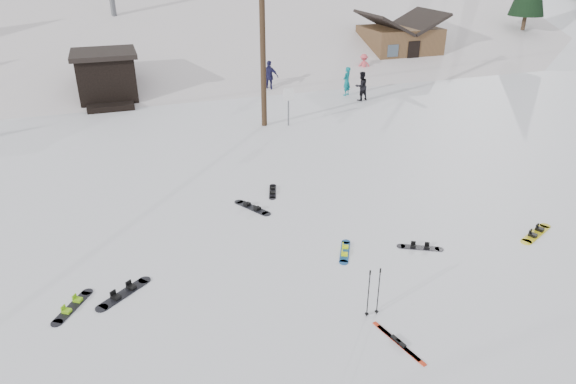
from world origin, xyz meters
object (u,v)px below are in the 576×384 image
object	(u,v)px
cabin	(399,45)
hero_skis	(398,342)
utility_pole	(262,25)
hero_snowboard	(345,251)

from	to	relation	value
cabin	hero_skis	bearing A→B (deg)	-119.61
utility_pole	hero_skis	distance (m)	16.27
cabin	hero_skis	xyz separation A→B (m)	(-14.50, -25.52, -1.46)
utility_pole	hero_skis	xyz separation A→B (m)	(-1.50, -15.52, -4.66)
hero_snowboard	hero_skis	xyz separation A→B (m)	(-0.43, -3.79, -0.00)
cabin	utility_pole	bearing A→B (deg)	-142.44
cabin	hero_snowboard	size ratio (longest dim) A/B	4.42
utility_pole	hero_skis	bearing A→B (deg)	-95.52
cabin	hero_skis	size ratio (longest dim) A/B	3.37
utility_pole	cabin	distance (m)	16.71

